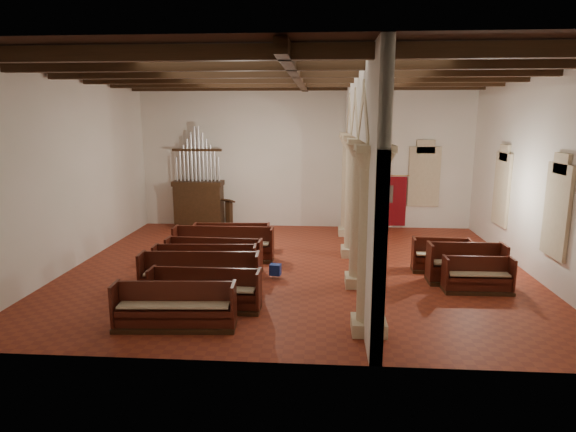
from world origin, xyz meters
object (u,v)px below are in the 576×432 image
at_px(pipe_organ, 199,196).
at_px(nave_pew_0, 175,313).
at_px(processional_banner, 387,212).
at_px(lectern, 229,215).
at_px(aisle_pew_0, 477,280).

relative_size(pipe_organ, nave_pew_0, 1.61).
distance_m(pipe_organ, nave_pew_0, 10.35).
bearing_deg(processional_banner, lectern, -171.01).
distance_m(lectern, nave_pew_0, 10.11).
bearing_deg(lectern, pipe_organ, -155.81).
distance_m(processional_banner, nave_pew_0, 11.71).
bearing_deg(nave_pew_0, aisle_pew_0, 17.08).
bearing_deg(processional_banner, pipe_organ, -171.10).
xyz_separation_m(lectern, nave_pew_0, (0.72, -10.08, -0.19)).
bearing_deg(aisle_pew_0, pipe_organ, 141.44).
height_order(lectern, aisle_pew_0, lectern).
relative_size(processional_banner, aisle_pew_0, 1.12).
bearing_deg(nave_pew_0, lectern, 90.42).
height_order(pipe_organ, nave_pew_0, pipe_organ).
bearing_deg(pipe_organ, nave_pew_0, -78.71).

